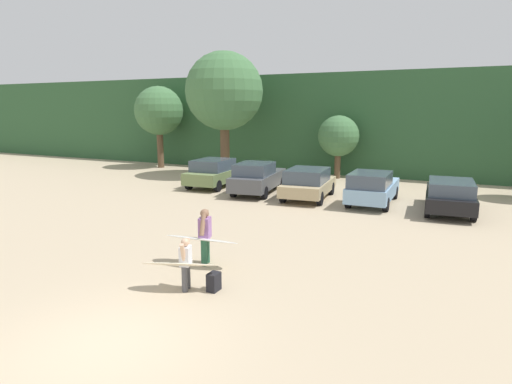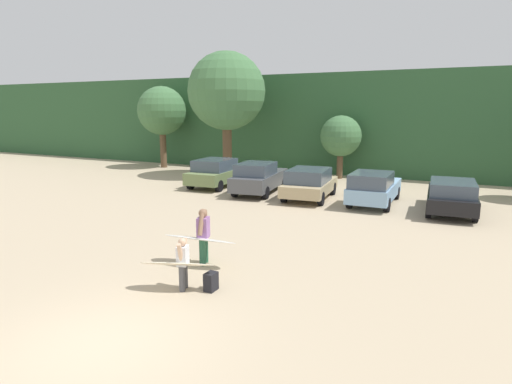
{
  "view_description": "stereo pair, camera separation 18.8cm",
  "coord_description": "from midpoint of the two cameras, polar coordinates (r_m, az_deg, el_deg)",
  "views": [
    {
      "loc": [
        5.81,
        -5.49,
        4.35
      ],
      "look_at": [
        -1.15,
        8.78,
        1.32
      ],
      "focal_mm": 30.64,
      "sensor_mm": 36.0,
      "label": 1
    },
    {
      "loc": [
        5.98,
        -5.41,
        4.35
      ],
      "look_at": [
        -1.15,
        8.78,
        1.32
      ],
      "focal_mm": 30.64,
      "sensor_mm": 36.0,
      "label": 2
    }
  ],
  "objects": [
    {
      "name": "parked_car_olive_green",
      "position": [
        24.74,
        -5.76,
        2.57
      ],
      "size": [
        2.2,
        4.06,
        1.58
      ],
      "rotation": [
        0.0,
        0.0,
        1.64
      ],
      "color": "#6B7F4C",
      "rests_on": "ground_plane"
    },
    {
      "name": "backpack_dropped",
      "position": [
        10.86,
        -6.04,
        -11.58
      ],
      "size": [
        0.24,
        0.34,
        0.45
      ],
      "color": "black",
      "rests_on": "ground_plane"
    },
    {
      "name": "parked_car_sky_blue",
      "position": [
        20.73,
        14.69,
        0.6
      ],
      "size": [
        1.93,
        4.52,
        1.57
      ],
      "rotation": [
        0.0,
        0.0,
        1.6
      ],
      "color": "#84ADD1",
      "rests_on": "ground_plane"
    },
    {
      "name": "hillside_ridge",
      "position": [
        34.82,
        16.42,
        8.71
      ],
      "size": [
        108.0,
        12.0,
        6.69
      ],
      "primitive_type": "cube",
      "color": "#2D5633",
      "rests_on": "ground_plane"
    },
    {
      "name": "parked_car_tan",
      "position": [
        21.47,
        6.56,
        1.21
      ],
      "size": [
        2.35,
        4.34,
        1.51
      ],
      "rotation": [
        0.0,
        0.0,
        1.67
      ],
      "color": "tan",
      "rests_on": "ground_plane"
    },
    {
      "name": "tree_center_right",
      "position": [
        28.03,
        10.52,
        7.15
      ],
      "size": [
        2.56,
        2.56,
        3.96
      ],
      "color": "brown",
      "rests_on": "ground_plane"
    },
    {
      "name": "tree_far_left",
      "position": [
        33.54,
        -12.73,
        10.25
      ],
      "size": [
        3.58,
        3.58,
        6.01
      ],
      "color": "brown",
      "rests_on": "ground_plane"
    },
    {
      "name": "surfboard_cream",
      "position": [
        10.83,
        -10.48,
        -9.26
      ],
      "size": [
        1.92,
        1.14,
        0.27
      ],
      "rotation": [
        0.0,
        0.0,
        3.51
      ],
      "color": "beige"
    },
    {
      "name": "tree_center_left",
      "position": [
        28.44,
        -4.37,
        12.94
      ],
      "size": [
        4.95,
        4.95,
        7.94
      ],
      "color": "brown",
      "rests_on": "ground_plane"
    },
    {
      "name": "ground_plane",
      "position": [
        9.13,
        -19.64,
        -18.32
      ],
      "size": [
        120.0,
        120.0,
        0.0
      ],
      "primitive_type": "plane",
      "color": "tan"
    },
    {
      "name": "person_adult",
      "position": [
        12.43,
        -7.11,
        -5.36
      ],
      "size": [
        0.4,
        0.74,
        1.61
      ],
      "rotation": [
        0.0,
        0.0,
        3.46
      ],
      "color": "#26593F",
      "rests_on": "ground_plane"
    },
    {
      "name": "surfboard_white",
      "position": [
        12.37,
        -7.61,
        -6.13
      ],
      "size": [
        2.29,
        0.8,
        0.25
      ],
      "rotation": [
        0.0,
        0.0,
        3.22
      ],
      "color": "white"
    },
    {
      "name": "parked_car_black",
      "position": [
        20.21,
        23.75,
        -0.34
      ],
      "size": [
        2.21,
        4.65,
        1.43
      ],
      "rotation": [
        0.0,
        0.0,
        1.64
      ],
      "color": "black",
      "rests_on": "ground_plane"
    },
    {
      "name": "parked_car_dark_gray",
      "position": [
        22.77,
        -0.07,
        1.92
      ],
      "size": [
        2.41,
        4.85,
        1.65
      ],
      "rotation": [
        0.0,
        0.0,
        1.71
      ],
      "color": "#4C4F54",
      "rests_on": "ground_plane"
    },
    {
      "name": "person_child",
      "position": [
        10.82,
        -9.68,
        -8.86
      ],
      "size": [
        0.33,
        0.58,
        1.3
      ],
      "rotation": [
        0.0,
        0.0,
        3.46
      ],
      "color": "#4C4C51",
      "rests_on": "ground_plane"
    }
  ]
}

